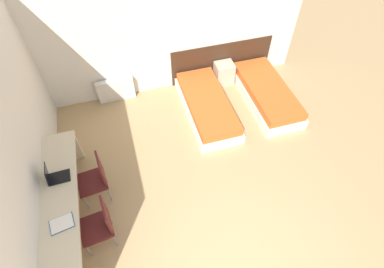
{
  "coord_description": "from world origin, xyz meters",
  "views": [
    {
      "loc": [
        -0.93,
        -0.78,
        4.54
      ],
      "look_at": [
        0.0,
        2.38,
        0.55
      ],
      "focal_mm": 28.0,
      "sensor_mm": 36.0,
      "label": 1
    }
  ],
  "objects_px": {
    "bed_near_window": "(207,106)",
    "bed_near_door": "(266,94)",
    "chair_near_notebook": "(100,224)",
    "nightstand": "(224,73)",
    "laptop": "(55,176)",
    "chair_near_laptop": "(95,178)"
  },
  "relations": [
    {
      "from": "bed_near_door",
      "to": "chair_near_notebook",
      "type": "xyz_separation_m",
      "value": [
        -3.61,
        -2.07,
        0.3
      ]
    },
    {
      "from": "bed_near_door",
      "to": "nightstand",
      "type": "xyz_separation_m",
      "value": [
        -0.66,
        0.82,
        0.06
      ]
    },
    {
      "from": "laptop",
      "to": "chair_near_notebook",
      "type": "bearing_deg",
      "value": -58.54
    },
    {
      "from": "nightstand",
      "to": "laptop",
      "type": "bearing_deg",
      "value": -148.25
    },
    {
      "from": "chair_near_notebook",
      "to": "bed_near_window",
      "type": "bearing_deg",
      "value": 35.63
    },
    {
      "from": "bed_near_window",
      "to": "chair_near_laptop",
      "type": "relative_size",
      "value": 2.21
    },
    {
      "from": "bed_near_door",
      "to": "bed_near_window",
      "type": "bearing_deg",
      "value": 180.0
    },
    {
      "from": "nightstand",
      "to": "chair_near_laptop",
      "type": "height_order",
      "value": "chair_near_laptop"
    },
    {
      "from": "nightstand",
      "to": "chair_near_notebook",
      "type": "relative_size",
      "value": 0.56
    },
    {
      "from": "bed_near_window",
      "to": "laptop",
      "type": "bearing_deg",
      "value": -154.75
    },
    {
      "from": "chair_near_laptop",
      "to": "chair_near_notebook",
      "type": "height_order",
      "value": "same"
    },
    {
      "from": "chair_near_laptop",
      "to": "laptop",
      "type": "bearing_deg",
      "value": 175.82
    },
    {
      "from": "nightstand",
      "to": "chair_near_notebook",
      "type": "xyz_separation_m",
      "value": [
        -2.95,
        -2.9,
        0.24
      ]
    },
    {
      "from": "bed_near_window",
      "to": "bed_near_door",
      "type": "distance_m",
      "value": 1.33
    },
    {
      "from": "nightstand",
      "to": "laptop",
      "type": "xyz_separation_m",
      "value": [
        -3.45,
        -2.13,
        0.55
      ]
    },
    {
      "from": "bed_near_window",
      "to": "chair_near_notebook",
      "type": "relative_size",
      "value": 2.21
    },
    {
      "from": "bed_near_door",
      "to": "chair_near_notebook",
      "type": "relative_size",
      "value": 2.21
    },
    {
      "from": "bed_near_door",
      "to": "laptop",
      "type": "height_order",
      "value": "laptop"
    },
    {
      "from": "chair_near_notebook",
      "to": "laptop",
      "type": "xyz_separation_m",
      "value": [
        -0.5,
        0.76,
        0.31
      ]
    },
    {
      "from": "bed_near_window",
      "to": "laptop",
      "type": "xyz_separation_m",
      "value": [
        -2.78,
        -1.31,
        0.61
      ]
    },
    {
      "from": "bed_near_door",
      "to": "chair_near_laptop",
      "type": "height_order",
      "value": "chair_near_laptop"
    },
    {
      "from": "bed_near_door",
      "to": "chair_near_laptop",
      "type": "bearing_deg",
      "value": -160.27
    }
  ]
}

